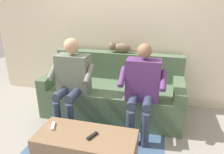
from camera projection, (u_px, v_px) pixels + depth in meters
The scene contains 9 objects.
ground_plane at pixel (100, 139), 2.66m from camera, with size 8.00×8.00×0.00m, color gray.
back_wall at pixel (121, 21), 3.30m from camera, with size 4.61×0.06×2.67m, color beige.
couch at pixel (114, 93), 3.23m from camera, with size 2.04×0.89×0.87m.
coffee_table at pixel (86, 150), 2.19m from camera, with size 1.03×0.46×0.37m.
person_left_seated at pixel (142, 86), 2.58m from camera, with size 0.58×0.52×1.18m.
person_right_seated at pixel (72, 78), 2.80m from camera, with size 0.59×0.54×1.20m.
cat_on_backrest at pixel (119, 47), 3.26m from camera, with size 0.51×0.13×0.17m.
remote_black at pixel (92, 136), 2.09m from camera, with size 0.14×0.03×0.02m, color black.
remote_white at pixel (53, 126), 2.25m from camera, with size 0.14×0.03×0.02m, color white.
Camera 1 is at (-0.70, 2.70, 1.68)m, focal length 33.42 mm.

